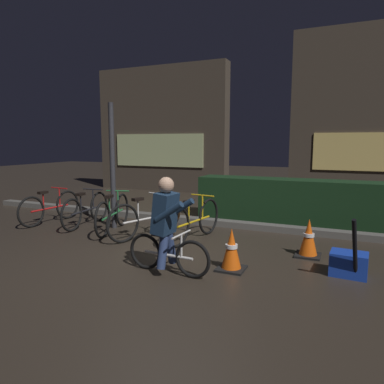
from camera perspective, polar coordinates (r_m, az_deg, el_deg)
The scene contains 16 objects.
ground_plane at distance 5.32m, azimuth -4.66°, elevation -10.36°, with size 40.00×40.00×0.00m, color #2D261E.
sidewalk_curb at distance 7.24m, azimuth 3.67°, elevation -4.88°, with size 12.00×0.24×0.12m, color #56544F.
hedge_row at distance 7.66m, azimuth 18.85°, elevation -1.58°, with size 4.80×0.70×0.91m, color black.
storefront_left at distance 12.46m, azimuth -4.92°, elevation 9.92°, with size 4.75×0.54×4.21m.
storefront_right at distance 11.68m, azimuth 27.57°, elevation 11.07°, with size 4.75×0.54×4.98m.
street_post at distance 7.02m, azimuth -12.67°, elevation 4.01°, with size 0.10×0.10×2.42m, color #2D2D33.
parked_bike_leftmost at distance 7.95m, azimuth -21.84°, elevation -2.32°, with size 0.46×1.55×0.72m.
parked_bike_left_mid at distance 7.43m, azimuth -16.67°, elevation -2.75°, with size 0.46×1.57×0.72m.
parked_bike_center_left at distance 6.84m, azimuth -12.58°, elevation -3.42°, with size 0.52×1.59×0.75m.
parked_bike_center_right at distance 6.33m, azimuth -7.41°, elevation -4.17°, with size 0.61×1.57×0.76m.
parked_bike_right_mid at distance 6.08m, azimuth 0.36°, elevation -4.62°, with size 0.46×1.63×0.76m.
traffic_cone_near at distance 4.75m, azimuth 6.37°, elevation -9.24°, with size 0.36×0.36×0.56m.
traffic_cone_far at distance 5.53m, azimuth 18.24°, elevation -7.09°, with size 0.36×0.36×0.57m.
blue_crate at distance 4.97m, azimuth 23.89°, elevation -10.55°, with size 0.44×0.32×0.30m, color #193DB7.
cyclist at distance 4.54m, azimuth -4.01°, elevation -5.32°, with size 1.19×0.54×1.25m.
closed_umbrella at distance 4.66m, azimuth 24.73°, elevation -8.53°, with size 0.05×0.05×0.85m, color black.
Camera 1 is at (2.42, -4.43, 1.67)m, focal length 33.16 mm.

